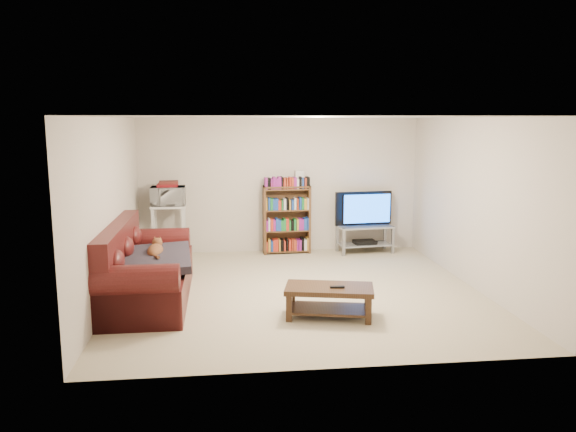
{
  "coord_description": "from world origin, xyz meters",
  "views": [
    {
      "loc": [
        -1.03,
        -7.49,
        2.36
      ],
      "look_at": [
        -0.1,
        0.4,
        1.0
      ],
      "focal_mm": 35.0,
      "sensor_mm": 36.0,
      "label": 1
    }
  ],
  "objects": [
    {
      "name": "game_boxes",
      "position": [
        -1.95,
        2.14,
        1.27
      ],
      "size": [
        0.34,
        0.3,
        0.05
      ],
      "primitive_type": "cube",
      "rotation": [
        0.0,
        0.0,
        0.02
      ],
      "color": "maroon",
      "rests_on": "microwave"
    },
    {
      "name": "dvd_player",
      "position": [
        1.5,
        2.17,
        0.19
      ],
      "size": [
        0.42,
        0.31,
        0.06
      ],
      "primitive_type": "cube",
      "rotation": [
        0.0,
        0.0,
        0.1
      ],
      "color": "black",
      "rests_on": "tv_stand"
    },
    {
      "name": "microwave_stand",
      "position": [
        -1.95,
        2.14,
        0.59
      ],
      "size": [
        0.59,
        0.43,
        0.93
      ],
      "rotation": [
        0.0,
        0.0,
        0.02
      ],
      "color": "silver",
      "rests_on": "floor"
    },
    {
      "name": "remote",
      "position": [
        0.31,
        -1.14,
        0.39
      ],
      "size": [
        0.18,
        0.06,
        0.02
      ],
      "primitive_type": "cube",
      "rotation": [
        0.0,
        0.0,
        -0.07
      ],
      "color": "black",
      "rests_on": "coffee_table"
    },
    {
      "name": "microwave",
      "position": [
        -1.95,
        2.14,
        1.09
      ],
      "size": [
        0.58,
        0.4,
        0.32
      ],
      "primitive_type": "imported",
      "rotation": [
        0.0,
        0.0,
        0.02
      ],
      "color": "silver",
      "rests_on": "microwave_stand"
    },
    {
      "name": "blanket",
      "position": [
        -1.93,
        -0.3,
        0.59
      ],
      "size": [
        1.03,
        1.28,
        0.2
      ],
      "primitive_type": "cube",
      "rotation": [
        0.05,
        -0.04,
        0.08
      ],
      "color": "#29242E",
      "rests_on": "sofa"
    },
    {
      "name": "bookshelf",
      "position": [
        0.1,
        2.3,
        0.63
      ],
      "size": [
        0.85,
        0.29,
        1.21
      ],
      "rotation": [
        0.0,
        0.0,
        0.04
      ],
      "color": "#51341C",
      "rests_on": "floor"
    },
    {
      "name": "ceiling",
      "position": [
        0.0,
        0.0,
        2.4
      ],
      "size": [
        5.0,
        5.0,
        0.0
      ],
      "primitive_type": "plane",
      "rotation": [
        3.14,
        0.0,
        0.0
      ],
      "color": "white",
      "rests_on": "ground"
    },
    {
      "name": "wall_left",
      "position": [
        -2.5,
        0.0,
        1.2
      ],
      "size": [
        0.0,
        5.0,
        5.0
      ],
      "primitive_type": "plane",
      "rotation": [
        1.57,
        0.0,
        1.57
      ],
      "color": "beige",
      "rests_on": "ground"
    },
    {
      "name": "tv_stand",
      "position": [
        1.5,
        2.17,
        0.33
      ],
      "size": [
        1.02,
        0.53,
        0.49
      ],
      "rotation": [
        0.0,
        0.0,
        0.1
      ],
      "color": "#999EA3",
      "rests_on": "floor"
    },
    {
      "name": "cat",
      "position": [
        -1.93,
        -0.08,
        0.65
      ],
      "size": [
        0.26,
        0.66,
        0.2
      ],
      "primitive_type": null,
      "rotation": [
        0.0,
        0.0,
        0.0
      ],
      "color": "brown",
      "rests_on": "sofa"
    },
    {
      "name": "wall_back",
      "position": [
        0.0,
        2.5,
        1.2
      ],
      "size": [
        5.0,
        0.0,
        5.0
      ],
      "primitive_type": "plane",
      "rotation": [
        1.57,
        0.0,
        0.0
      ],
      "color": "beige",
      "rests_on": "ground"
    },
    {
      "name": "shelf_clutter",
      "position": [
        0.2,
        2.32,
        1.32
      ],
      "size": [
        0.62,
        0.21,
        0.28
      ],
      "rotation": [
        0.0,
        0.0,
        0.04
      ],
      "color": "silver",
      "rests_on": "bookshelf"
    },
    {
      "name": "floor",
      "position": [
        0.0,
        0.0,
        0.0
      ],
      "size": [
        5.0,
        5.0,
        0.0
      ],
      "primitive_type": "plane",
      "color": "beige",
      "rests_on": "ground"
    },
    {
      "name": "television",
      "position": [
        1.5,
        2.17,
        0.79
      ],
      "size": [
        1.06,
        0.24,
        0.61
      ],
      "primitive_type": "imported",
      "rotation": [
        0.0,
        0.0,
        3.24
      ],
      "color": "black",
      "rests_on": "tv_stand"
    },
    {
      "name": "wall_front",
      "position": [
        0.0,
        -2.5,
        1.2
      ],
      "size": [
        5.0,
        0.0,
        5.0
      ],
      "primitive_type": "plane",
      "rotation": [
        -1.57,
        0.0,
        0.0
      ],
      "color": "beige",
      "rests_on": "ground"
    },
    {
      "name": "coffee_table",
      "position": [
        0.23,
        -1.08,
        0.27
      ],
      "size": [
        1.14,
        0.74,
        0.38
      ],
      "rotation": [
        0.0,
        0.0,
        -0.22
      ],
      "color": "#342012",
      "rests_on": "floor"
    },
    {
      "name": "wall_right",
      "position": [
        2.5,
        0.0,
        1.2
      ],
      "size": [
        0.0,
        5.0,
        5.0
      ],
      "primitive_type": "plane",
      "rotation": [
        1.57,
        0.0,
        -1.57
      ],
      "color": "beige",
      "rests_on": "ground"
    },
    {
      "name": "sofa",
      "position": [
        -2.12,
        -0.14,
        0.35
      ],
      "size": [
        1.05,
        2.41,
        1.03
      ],
      "rotation": [
        0.0,
        0.0,
        0.0
      ],
      "color": "#471212",
      "rests_on": "floor"
    }
  ]
}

